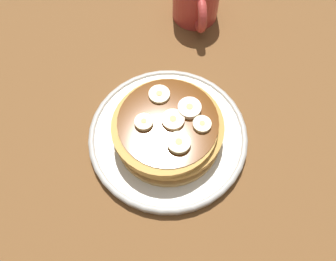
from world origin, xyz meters
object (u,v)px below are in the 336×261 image
banana_slice_1 (159,95)px  banana_slice_4 (189,108)px  banana_slice_2 (144,121)px  banana_slice_5 (202,124)px  banana_slice_3 (179,143)px  plate (168,136)px  banana_slice_0 (173,121)px  pancake_stack (167,129)px

banana_slice_1 → banana_slice_4: banana_slice_4 is taller
banana_slice_1 → banana_slice_2: bearing=-31.3°
banana_slice_4 → banana_slice_5: banana_slice_4 is taller
banana_slice_3 → banana_slice_5: banana_slice_3 is taller
plate → banana_slice_0: banana_slice_0 is taller
banana_slice_2 → banana_slice_1: bearing=148.7°
banana_slice_1 → banana_slice_5: banana_slice_5 is taller
banana_slice_0 → banana_slice_5: size_ratio=1.26×
plate → banana_slice_1: bearing=-170.0°
pancake_stack → banana_slice_1: (-4.92, -0.65, 2.45)cm
pancake_stack → banana_slice_5: (1.04, 5.09, 2.50)cm
banana_slice_5 → banana_slice_2: bearing=-99.4°
pancake_stack → banana_slice_0: banana_slice_0 is taller
banana_slice_2 → banana_slice_4: same height
pancake_stack → banana_slice_3: 4.70cm
banana_slice_3 → pancake_stack: bearing=-160.7°
banana_slice_5 → plate: bearing=-104.3°
banana_slice_1 → banana_slice_5: (5.96, 5.75, 0.05)cm
plate → banana_slice_2: size_ratio=9.19×
banana_slice_4 → banana_slice_1: bearing=-125.6°
pancake_stack → banana_slice_3: size_ratio=5.06×
plate → banana_slice_2: 6.44cm
banana_slice_2 → banana_slice_0: bearing=85.1°
banana_slice_2 → banana_slice_3: 6.23cm
plate → banana_slice_1: (-4.71, -0.83, 5.23)cm
banana_slice_1 → banana_slice_4: size_ratio=0.93×
banana_slice_1 → banana_slice_3: (8.62, 1.95, 0.14)cm
pancake_stack → banana_slice_3: banana_slice_3 is taller
banana_slice_0 → banana_slice_1: size_ratio=1.05×
banana_slice_0 → banana_slice_2: size_ratio=1.25×
plate → banana_slice_5: size_ratio=9.24×
banana_slice_1 → banana_slice_2: size_ratio=1.19×
pancake_stack → banana_slice_3: bearing=19.3°
banana_slice_0 → banana_slice_1: bearing=-162.3°
banana_slice_2 → banana_slice_3: bearing=49.2°
banana_slice_4 → banana_slice_5: size_ratio=1.29×
banana_slice_0 → banana_slice_1: same height
pancake_stack → banana_slice_1: size_ratio=5.29×
banana_slice_4 → banana_slice_5: (2.90, 1.47, -0.11)cm
banana_slice_3 → banana_slice_2: bearing=-130.8°
plate → banana_slice_5: bearing=75.7°
pancake_stack → banana_slice_0: 2.65cm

